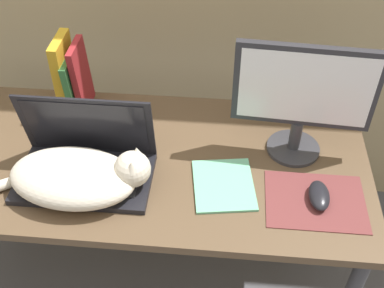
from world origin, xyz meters
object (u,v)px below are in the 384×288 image
at_px(cat, 79,177).
at_px(external_monitor, 303,97).
at_px(computer_mouse, 319,195).
at_px(notepad, 224,185).
at_px(laptop, 86,162).
at_px(book_row, 72,77).

bearing_deg(cat, external_monitor, 20.42).
distance_m(computer_mouse, notepad, 0.27).
relative_size(laptop, notepad, 1.73).
distance_m(cat, external_monitor, 0.67).
relative_size(cat, computer_mouse, 4.43).
distance_m(external_monitor, book_row, 0.75).
bearing_deg(external_monitor, notepad, -140.41).
distance_m(computer_mouse, book_row, 0.87).
bearing_deg(cat, book_row, 107.01).
bearing_deg(computer_mouse, book_row, 155.32).
xyz_separation_m(computer_mouse, notepad, (-0.27, 0.03, -0.02)).
xyz_separation_m(laptop, notepad, (0.40, -0.01, -0.04)).
height_order(computer_mouse, book_row, book_row).
distance_m(cat, notepad, 0.41).
relative_size(cat, book_row, 1.88).
relative_size(computer_mouse, book_row, 0.43).
height_order(external_monitor, notepad, external_monitor).
bearing_deg(cat, computer_mouse, 2.16).
relative_size(cat, notepad, 2.16).
bearing_deg(laptop, cat, -89.70).
xyz_separation_m(laptop, book_row, (-0.12, 0.32, 0.07)).
bearing_deg(computer_mouse, laptop, 176.28).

